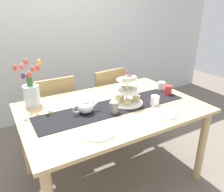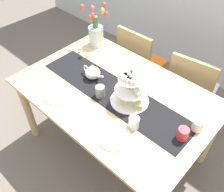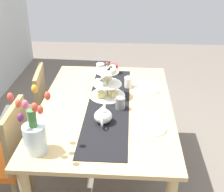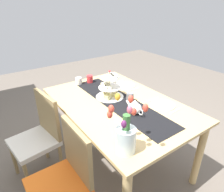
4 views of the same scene
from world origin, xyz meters
name	(u,v)px [view 3 (image 3 of 4)]	position (x,y,z in m)	size (l,w,h in m)	color
ground_plane	(107,178)	(0.00, 0.00, 0.00)	(8.00, 8.00, 0.00)	#6B6056
dining_table	(106,116)	(0.00, 0.00, 0.67)	(1.58, 1.05, 0.77)	tan
chair_left	(5,154)	(-0.33, 0.75, 0.50)	(0.43, 0.43, 0.91)	#9C8254
chair_right	(30,111)	(0.32, 0.75, 0.50)	(0.47, 0.47, 0.91)	#9C8254
table_runner	(108,105)	(0.00, -0.02, 0.78)	(1.38, 0.33, 0.00)	black
tiered_cake_stand	(107,85)	(0.16, 0.00, 0.88)	(0.30, 0.30, 0.30)	beige
teapot	(103,116)	(-0.26, 0.00, 0.83)	(0.24, 0.13, 0.14)	white
tulip_vase	(34,133)	(-0.61, 0.39, 0.91)	(0.24, 0.24, 0.41)	silver
cream_jug	(100,68)	(0.67, 0.11, 0.82)	(0.08, 0.08, 0.09)	white
dinner_plate_left	(150,128)	(-0.31, -0.34, 0.78)	(0.23, 0.23, 0.01)	white
fork_left	(151,140)	(-0.45, -0.34, 0.78)	(0.02, 0.15, 0.01)	silver
knife_left	(149,117)	(-0.16, -0.34, 0.78)	(0.01, 0.17, 0.01)	silver
dinner_plate_right	(147,89)	(0.30, -0.34, 0.78)	(0.23, 0.23, 0.01)	white
fork_right	(147,97)	(0.16, -0.34, 0.78)	(0.02, 0.15, 0.01)	silver
knife_right	(146,82)	(0.45, -0.34, 0.78)	(0.01, 0.17, 0.01)	silver
mug_grey	(120,103)	(-0.05, -0.12, 0.83)	(0.08, 0.08, 0.10)	slate
mug_white_text	(129,82)	(0.34, -0.18, 0.82)	(0.08, 0.08, 0.10)	white
mug_orange	(114,69)	(0.64, -0.03, 0.82)	(0.08, 0.08, 0.10)	red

